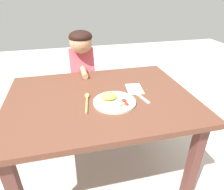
{
  "coord_description": "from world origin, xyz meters",
  "views": [
    {
      "loc": [
        -0.19,
        -1.14,
        1.38
      ],
      "look_at": [
        0.07,
        -0.04,
        0.76
      ],
      "focal_mm": 32.26,
      "sensor_mm": 36.0,
      "label": 1
    }
  ],
  "objects": [
    {
      "name": "spoon",
      "position": [
        -0.09,
        -0.04,
        0.75
      ],
      "size": [
        0.06,
        0.24,
        0.02
      ],
      "rotation": [
        0.0,
        0.0,
        1.42
      ],
      "color": "tan",
      "rests_on": "dining_table"
    },
    {
      "name": "dining_table",
      "position": [
        0.0,
        0.0,
        0.64
      ],
      "size": [
        1.2,
        0.9,
        0.74
      ],
      "color": "brown",
      "rests_on": "ground_plane"
    },
    {
      "name": "plate",
      "position": [
        0.06,
        -0.1,
        0.75
      ],
      "size": [
        0.26,
        0.26,
        0.06
      ],
      "color": "beige",
      "rests_on": "dining_table"
    },
    {
      "name": "ground_plane",
      "position": [
        0.0,
        0.0,
        0.0
      ],
      "size": [
        8.0,
        8.0,
        0.0
      ],
      "primitive_type": "plane",
      "color": "beige"
    },
    {
      "name": "person",
      "position": [
        -0.06,
        0.54,
        0.61
      ],
      "size": [
        0.2,
        0.36,
        1.08
      ],
      "rotation": [
        0.0,
        0.0,
        3.14
      ],
      "color": "#4A5359",
      "rests_on": "ground_plane"
    },
    {
      "name": "napkin",
      "position": [
        0.25,
        0.05,
        0.74
      ],
      "size": [
        0.12,
        0.17,
        0.0
      ],
      "primitive_type": "cube",
      "rotation": [
        0.0,
        0.0,
        -0.12
      ],
      "color": "white",
      "rests_on": "dining_table"
    },
    {
      "name": "fork",
      "position": [
        0.26,
        -0.07,
        0.74
      ],
      "size": [
        0.06,
        0.2,
        0.01
      ],
      "rotation": [
        0.0,
        0.0,
        1.8
      ],
      "color": "silver",
      "rests_on": "dining_table"
    }
  ]
}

